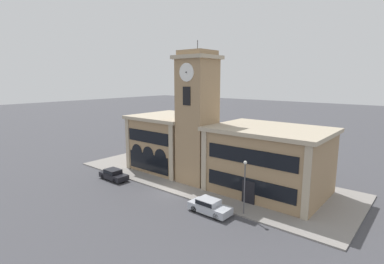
# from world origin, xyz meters

# --- Properties ---
(ground_plane) EXTENTS (300.00, 300.00, 0.00)m
(ground_plane) POSITION_xyz_m (0.00, 0.00, 0.00)
(ground_plane) COLOR #424247
(sidewalk_kerb) EXTENTS (38.04, 14.42, 0.15)m
(sidewalk_kerb) POSITION_xyz_m (0.00, 7.21, 0.07)
(sidewalk_kerb) COLOR gray
(sidewalk_kerb) RESTS_ON ground_plane
(clock_tower) EXTENTS (4.74, 4.74, 17.93)m
(clock_tower) POSITION_xyz_m (-0.00, 5.16, 8.42)
(clock_tower) COLOR #9E7F5B
(clock_tower) RESTS_ON ground_plane
(town_hall_left_wing) EXTENTS (10.24, 9.98, 8.03)m
(town_hall_left_wing) POSITION_xyz_m (-7.09, 7.75, 4.04)
(town_hall_left_wing) COLOR #9E7F5B
(town_hall_left_wing) RESTS_ON ground_plane
(town_hall_right_wing) EXTENTS (13.40, 9.98, 7.81)m
(town_hall_right_wing) POSITION_xyz_m (8.67, 7.76, 3.93)
(town_hall_right_wing) COLOR #9E7F5B
(town_hall_right_wing) RESTS_ON ground_plane
(parked_car_near) EXTENTS (4.33, 1.86, 1.40)m
(parked_car_near) POSITION_xyz_m (-9.22, -1.25, 0.73)
(parked_car_near) COLOR black
(parked_car_near) RESTS_ON ground_plane
(parked_car_mid) EXTENTS (4.44, 1.92, 1.47)m
(parked_car_mid) POSITION_xyz_m (6.70, -1.25, 0.77)
(parked_car_mid) COLOR #B2B7C1
(parked_car_mid) RESTS_ON ground_plane
(street_lamp) EXTENTS (0.36, 0.36, 5.42)m
(street_lamp) POSITION_xyz_m (9.59, 0.57, 3.74)
(street_lamp) COLOR #4C4C51
(street_lamp) RESTS_ON sidewalk_kerb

